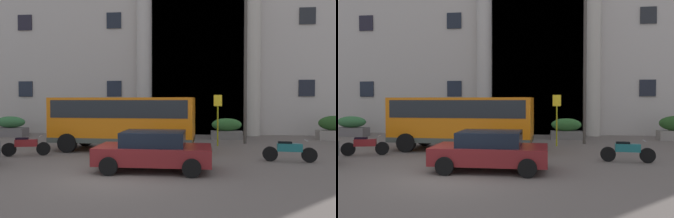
# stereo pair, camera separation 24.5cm
# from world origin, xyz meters

# --- Properties ---
(ground_plane) EXTENTS (80.00, 64.00, 0.12)m
(ground_plane) POSITION_xyz_m (0.00, 0.00, -0.06)
(ground_plane) COLOR #5C534D
(office_building_facade) EXTENTS (42.85, 9.78, 15.16)m
(office_building_facade) POSITION_xyz_m (0.02, 17.47, 7.58)
(office_building_facade) COLOR #ABA39B
(office_building_facade) RESTS_ON ground_plane
(orange_minibus) EXTENTS (7.09, 2.76, 2.62)m
(orange_minibus) POSITION_xyz_m (-0.95, 5.50, 1.57)
(orange_minibus) COLOR orange
(orange_minibus) RESTS_ON ground_plane
(bus_stop_sign) EXTENTS (0.44, 0.08, 2.77)m
(bus_stop_sign) POSITION_xyz_m (3.80, 7.30, 1.71)
(bus_stop_sign) COLOR #959712
(bus_stop_sign) RESTS_ON ground_plane
(hedge_planter_entrance_left) EXTENTS (1.64, 0.77, 1.30)m
(hedge_planter_entrance_left) POSITION_xyz_m (-4.47, 10.41, 0.63)
(hedge_planter_entrance_left) COLOR #71625F
(hedge_planter_entrance_left) RESTS_ON ground_plane
(hedge_planter_far_west) EXTENTS (2.17, 0.96, 1.38)m
(hedge_planter_far_west) POSITION_xyz_m (-10.08, 10.61, 0.66)
(hedge_planter_far_west) COLOR #645F60
(hedge_planter_far_west) RESTS_ON ground_plane
(hedge_planter_far_east) EXTENTS (1.97, 0.73, 1.33)m
(hedge_planter_far_east) POSITION_xyz_m (4.56, 10.47, 0.64)
(hedge_planter_far_east) COLOR #64615D
(hedge_planter_far_east) RESTS_ON ground_plane
(hedge_planter_entrance_right) EXTENTS (1.91, 0.98, 1.23)m
(hedge_planter_entrance_right) POSITION_xyz_m (1.25, 10.61, 0.59)
(hedge_planter_entrance_right) COLOR slate
(hedge_planter_entrance_right) RESTS_ON ground_plane
(parked_sedan_far) EXTENTS (4.05, 2.10, 1.39)m
(parked_sedan_far) POSITION_xyz_m (1.19, 1.02, 0.71)
(parked_sedan_far) COLOR maroon
(parked_sedan_far) RESTS_ON ground_plane
(scooter_by_planter) EXTENTS (2.00, 0.77, 0.89)m
(scooter_by_planter) POSITION_xyz_m (-4.93, 3.39, 0.46)
(scooter_by_planter) COLOR black
(scooter_by_planter) RESTS_ON ground_plane
(motorcycle_near_kerb) EXTENTS (2.10, 0.55, 0.89)m
(motorcycle_near_kerb) POSITION_xyz_m (6.37, 3.08, 0.46)
(motorcycle_near_kerb) COLOR black
(motorcycle_near_kerb) RESTS_ON ground_plane
(lamppost_plaza_centre) EXTENTS (0.40, 0.40, 8.88)m
(lamppost_plaza_centre) POSITION_xyz_m (5.42, 8.43, 5.08)
(lamppost_plaza_centre) COLOR #3D3832
(lamppost_plaza_centre) RESTS_ON ground_plane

